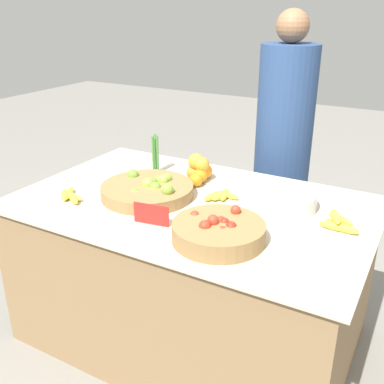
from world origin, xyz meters
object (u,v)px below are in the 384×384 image
at_px(tomato_basket, 218,231).
at_px(lime_bowl, 148,190).
at_px(price_sign, 151,214).
at_px(metal_bowl, 283,200).
at_px(vendor_person, 282,158).

bearing_deg(tomato_basket, lime_bowl, 155.17).
bearing_deg(lime_bowl, price_sign, -52.78).
height_order(tomato_basket, price_sign, tomato_basket).
distance_m(tomato_basket, metal_bowl, 0.42).
relative_size(metal_bowl, price_sign, 1.89).
xyz_separation_m(metal_bowl, price_sign, (-0.42, -0.42, 0.00)).
xyz_separation_m(tomato_basket, vendor_person, (-0.13, 1.13, -0.06)).
height_order(metal_bowl, price_sign, price_sign).
bearing_deg(tomato_basket, vendor_person, 96.51).
bearing_deg(metal_bowl, lime_bowl, -162.64).
height_order(tomato_basket, vendor_person, vendor_person).
height_order(tomato_basket, metal_bowl, tomato_basket).
distance_m(lime_bowl, tomato_basket, 0.52).
bearing_deg(metal_bowl, price_sign, -135.08).
bearing_deg(vendor_person, tomato_basket, -83.49).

